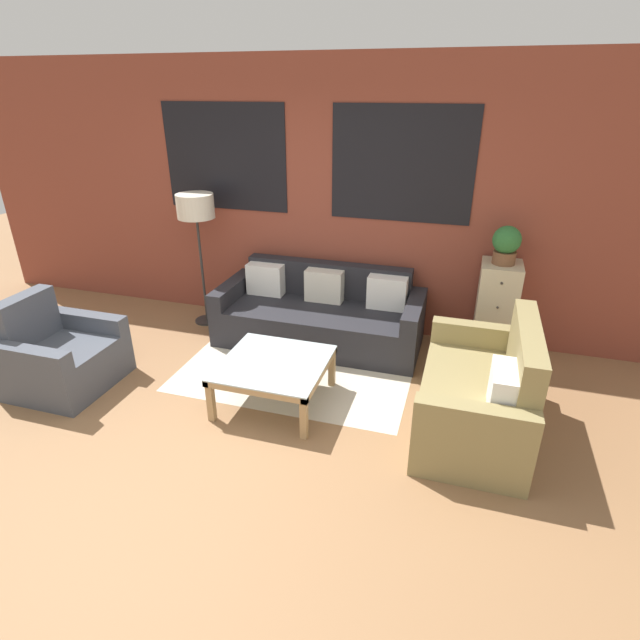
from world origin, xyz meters
TOP-DOWN VIEW (x-y plane):
  - ground_plane at (0.00, 0.00)m, footprint 16.00×16.00m
  - wall_back_brick at (0.00, 2.44)m, footprint 8.40×0.09m
  - rug at (0.22, 1.26)m, footprint 2.18×1.41m
  - couch_dark at (0.26, 1.95)m, footprint 2.13×0.88m
  - settee_vintage at (1.90, 0.83)m, footprint 0.80×1.42m
  - armchair_corner at (-1.73, 0.43)m, footprint 0.80×0.86m
  - coffee_table at (0.22, 0.72)m, footprint 0.87×0.87m
  - floor_lamp at (-1.15, 2.02)m, footprint 0.40×0.40m
  - drawer_cabinet at (2.00, 2.15)m, footprint 0.37×0.43m
  - potted_plant at (2.00, 2.15)m, footprint 0.26×0.26m

SIDE VIEW (x-z plane):
  - ground_plane at x=0.00m, z-range 0.00..0.00m
  - rug at x=0.22m, z-range 0.00..0.00m
  - armchair_corner at x=-1.73m, z-range -0.14..0.70m
  - couch_dark at x=0.26m, z-range -0.11..0.67m
  - settee_vintage at x=1.90m, z-range -0.15..0.77m
  - coffee_table at x=0.22m, z-range 0.14..0.53m
  - drawer_cabinet at x=2.00m, z-range 0.00..0.97m
  - potted_plant at x=2.00m, z-range 0.98..1.35m
  - floor_lamp at x=-1.15m, z-range 0.54..2.01m
  - wall_back_brick at x=0.00m, z-range 0.01..2.81m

